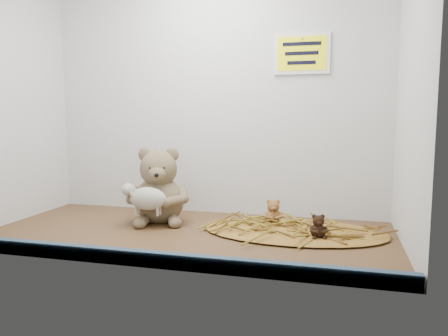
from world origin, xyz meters
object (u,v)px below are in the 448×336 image
(toy_lamb, at_px, (148,199))
(mini_teddy_tan, at_px, (273,211))
(mini_teddy_brown, at_px, (318,225))
(main_teddy, at_px, (159,185))

(toy_lamb, distance_m, mini_teddy_tan, 0.39)
(toy_lamb, distance_m, mini_teddy_brown, 0.52)
(main_teddy, distance_m, mini_teddy_brown, 0.53)
(main_teddy, xyz_separation_m, toy_lamb, (0.00, -0.09, -0.03))
(toy_lamb, bearing_deg, main_teddy, 90.00)
(mini_teddy_tan, height_order, mini_teddy_brown, mini_teddy_tan)
(mini_teddy_brown, bearing_deg, main_teddy, 156.16)
(main_teddy, height_order, mini_teddy_brown, main_teddy)
(main_teddy, xyz_separation_m, mini_teddy_tan, (0.37, 0.03, -0.07))
(main_teddy, relative_size, mini_teddy_tan, 3.19)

